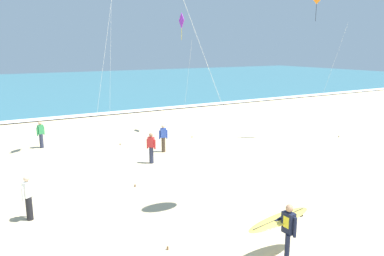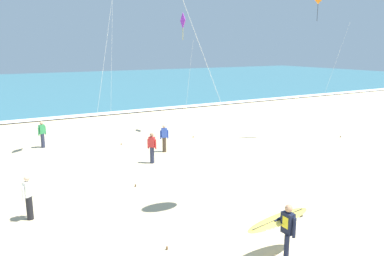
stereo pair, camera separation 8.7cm
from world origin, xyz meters
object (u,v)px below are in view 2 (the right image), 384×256
Objects in this scene: surfer_lead at (283,225)px; bystander_green_top at (42,134)px; bystander_red_top at (152,148)px; bystander_blue_top at (164,138)px; bystander_white_top at (29,197)px; kite_diamond_violet_low at (183,26)px.

bystander_green_top is at bearing 103.49° from surfer_lead.
bystander_red_top is 2.16m from bystander_blue_top.
bystander_blue_top is (1.46, 1.59, 0.00)m from bystander_red_top.
bystander_white_top is at bearing -100.97° from bystander_green_top.
bystander_blue_top is at bearing 34.98° from bystander_white_top.
bystander_white_top is at bearing -148.67° from bystander_red_top.
surfer_lead is 1.37× the size of bystander_white_top.
surfer_lead is 16.52m from bystander_green_top.
kite_diamond_violet_low is 5.07× the size of bystander_red_top.
bystander_green_top is 7.33m from bystander_blue_top.
surfer_lead reaches higher than bystander_green_top.
surfer_lead reaches higher than bystander_blue_top.
bystander_red_top is 7.45m from bystander_green_top.
surfer_lead reaches higher than bystander_white_top.
kite_diamond_violet_low is at bearing 70.90° from surfer_lead.
bystander_red_top is 1.00× the size of bystander_white_top.
bystander_blue_top is at bearing 47.49° from bystander_red_top.
bystander_blue_top is (1.98, 11.63, -0.23)m from surfer_lead.
bystander_white_top is 9.45m from bystander_blue_top.
surfer_lead is 1.37× the size of bystander_green_top.
surfer_lead is 1.37× the size of bystander_blue_top.
kite_diamond_violet_low is at bearing -2.76° from bystander_green_top.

